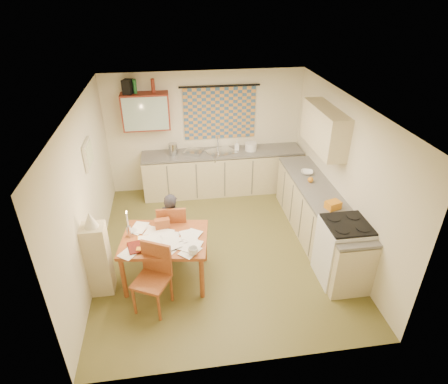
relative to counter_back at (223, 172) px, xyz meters
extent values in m
cube|color=brown|center=(-0.32, -1.95, -0.46)|extent=(4.00, 4.50, 0.02)
cube|color=white|center=(-0.32, -1.95, 2.06)|extent=(4.00, 4.50, 0.02)
cube|color=beige|center=(-0.32, 0.31, 0.80)|extent=(4.00, 0.02, 2.50)
cube|color=beige|center=(-0.32, -4.21, 0.80)|extent=(4.00, 0.02, 2.50)
cube|color=beige|center=(-2.33, -1.95, 0.80)|extent=(0.02, 4.50, 2.50)
cube|color=beige|center=(1.69, -1.95, 0.80)|extent=(0.02, 4.50, 2.50)
cube|color=#32567C|center=(-0.02, 0.27, 1.20)|extent=(1.45, 0.03, 1.05)
cylinder|color=black|center=(-0.02, 0.25, 1.75)|extent=(1.60, 0.04, 0.04)
cube|color=maroon|center=(-1.47, 0.13, 1.35)|extent=(0.90, 0.34, 0.70)
cube|color=#99B2A5|center=(-1.47, -0.04, 1.35)|extent=(0.84, 0.02, 0.64)
cube|color=tan|center=(1.51, -1.40, 1.40)|extent=(0.34, 1.30, 0.70)
cube|color=beige|center=(-2.29, -1.55, 1.25)|extent=(0.04, 0.50, 0.40)
cube|color=white|center=(-2.26, -1.55, 1.25)|extent=(0.01, 0.42, 0.32)
cube|color=tan|center=(0.00, 0.00, -0.02)|extent=(3.30, 0.60, 0.86)
cube|color=#555350|center=(0.00, 0.00, 0.45)|extent=(3.30, 0.62, 0.04)
cube|color=tan|center=(1.38, -1.92, -0.02)|extent=(0.60, 2.95, 0.86)
cube|color=#555350|center=(1.38, -1.92, 0.45)|extent=(0.62, 2.95, 0.04)
cube|color=white|center=(1.38, -2.93, 0.03)|extent=(0.65, 0.65, 0.97)
cube|color=black|center=(1.38, -2.93, 0.53)|extent=(0.61, 0.61, 0.03)
cube|color=silver|center=(-0.03, 0.00, 0.43)|extent=(0.68, 0.62, 0.10)
cylinder|color=silver|center=(-0.07, 0.18, 0.61)|extent=(0.04, 0.04, 0.28)
cube|color=silver|center=(-0.60, 0.00, 0.50)|extent=(0.44, 0.42, 0.06)
cylinder|color=silver|center=(-1.01, 0.00, 0.59)|extent=(0.21, 0.21, 0.24)
cylinder|color=white|center=(0.59, 0.00, 0.55)|extent=(0.27, 0.27, 0.16)
imported|color=white|center=(0.31, 0.05, 0.57)|extent=(0.13, 0.13, 0.20)
imported|color=white|center=(1.38, -1.21, 0.50)|extent=(0.34, 0.34, 0.05)
cube|color=orange|center=(1.38, -2.40, 0.53)|extent=(0.26, 0.22, 0.12)
sphere|color=orange|center=(1.33, -1.53, 0.52)|extent=(0.10, 0.10, 0.10)
cube|color=black|center=(-1.75, 0.13, 1.83)|extent=(0.22, 0.24, 0.26)
cylinder|color=#195926|center=(-1.62, 0.13, 1.83)|extent=(0.09, 0.09, 0.26)
cylinder|color=maroon|center=(-1.29, 0.13, 1.83)|extent=(0.08, 0.08, 0.26)
cube|color=brown|center=(-1.22, -2.56, 0.27)|extent=(1.35, 1.10, 0.05)
cube|color=brown|center=(-1.09, -1.98, 0.03)|extent=(0.47, 0.47, 0.04)
cube|color=brown|center=(-1.11, -2.19, 0.30)|extent=(0.45, 0.07, 0.49)
cube|color=brown|center=(-1.42, -3.14, 0.02)|extent=(0.59, 0.59, 0.04)
cube|color=brown|center=(-1.33, -2.96, 0.28)|extent=(0.41, 0.24, 0.48)
imported|color=black|center=(-1.10, -2.05, 0.14)|extent=(0.63, 0.59, 1.18)
cube|color=tan|center=(-2.16, -2.69, 0.12)|extent=(0.32, 0.30, 1.14)
cone|color=beige|center=(-2.16, -2.69, 0.79)|extent=(0.20, 0.20, 0.22)
cube|color=brown|center=(-1.24, -2.31, 0.38)|extent=(0.23, 0.12, 0.16)
imported|color=white|center=(-0.83, -2.99, 0.35)|extent=(0.16, 0.16, 0.11)
imported|color=maroon|center=(-1.72, -2.77, 0.31)|extent=(0.33, 0.37, 0.03)
imported|color=orange|center=(-1.61, -2.60, 0.31)|extent=(0.20, 0.26, 0.02)
cube|color=orange|center=(-1.54, -2.81, 0.32)|extent=(0.13, 0.09, 0.04)
cube|color=black|center=(-1.12, -2.85, 0.31)|extent=(0.13, 0.05, 0.02)
cylinder|color=silver|center=(-1.72, -2.45, 0.39)|extent=(0.06, 0.06, 0.18)
cylinder|color=white|center=(-1.72, -2.44, 0.59)|extent=(0.02, 0.02, 0.22)
sphere|color=#FFCC66|center=(-1.72, -2.43, 0.71)|extent=(0.02, 0.02, 0.02)
cube|color=white|center=(-1.13, -2.56, 0.30)|extent=(0.32, 0.36, 0.00)
cube|color=white|center=(-1.16, -2.60, 0.30)|extent=(0.30, 0.35, 0.00)
cube|color=white|center=(-1.16, -2.85, 0.30)|extent=(0.35, 0.36, 0.00)
cube|color=white|center=(-1.40, -2.41, 0.30)|extent=(0.31, 0.35, 0.00)
cube|color=white|center=(-1.69, -2.84, 0.31)|extent=(0.35, 0.36, 0.00)
cube|color=white|center=(-1.60, -2.28, 0.31)|extent=(0.35, 0.36, 0.00)
cube|color=white|center=(-1.22, -2.49, 0.31)|extent=(0.31, 0.36, 0.00)
cube|color=white|center=(-0.95, -2.75, 0.31)|extent=(0.32, 0.36, 0.00)
cube|color=white|center=(-0.87, -2.94, 0.31)|extent=(0.35, 0.36, 0.00)
cube|color=white|center=(-1.19, -2.61, 0.31)|extent=(0.22, 0.31, 0.00)
cube|color=white|center=(-1.59, -2.27, 0.31)|extent=(0.30, 0.35, 0.00)
cube|color=white|center=(-1.35, -2.63, 0.32)|extent=(0.23, 0.31, 0.00)
cube|color=white|center=(-1.49, -2.64, 0.32)|extent=(0.22, 0.30, 0.00)
cube|color=white|center=(-0.87, -2.59, 0.32)|extent=(0.27, 0.34, 0.00)
cube|color=white|center=(-0.83, -2.84, 0.32)|extent=(0.32, 0.36, 0.00)
cube|color=white|center=(-0.82, -2.59, 0.32)|extent=(0.34, 0.36, 0.00)
cube|color=white|center=(-1.12, -2.61, 0.32)|extent=(0.32, 0.36, 0.00)
cube|color=white|center=(-1.13, -2.74, 0.33)|extent=(0.31, 0.36, 0.00)
camera|label=1|loc=(-1.00, -7.01, 3.57)|focal=30.00mm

